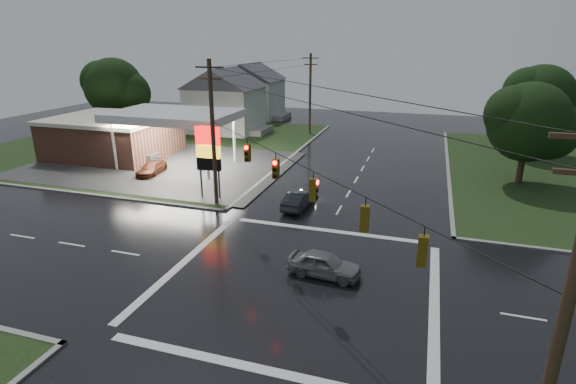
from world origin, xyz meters
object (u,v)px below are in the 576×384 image
(gas_station, at_px, (121,134))
(house_far, at_px, (251,90))
(pylon_sign, at_px, (208,150))
(utility_pole_nw, at_px, (213,132))
(car_north, at_px, (298,200))
(house_near, at_px, (225,99))
(tree_nw_behind, at_px, (115,88))
(tree_ne_near, at_px, (531,123))
(tree_ne_far, at_px, (542,99))
(car_pump, at_px, (152,169))
(utility_pole_se, at_px, (563,325))
(utility_pole_n, at_px, (310,93))
(car_crossing, at_px, (324,264))

(gas_station, height_order, house_far, house_far)
(pylon_sign, bearing_deg, house_far, 106.98)
(utility_pole_nw, height_order, house_far, utility_pole_nw)
(house_far, bearing_deg, gas_station, -97.50)
(house_far, relative_size, car_north, 2.70)
(house_near, distance_m, tree_nw_behind, 14.33)
(house_near, distance_m, car_north, 31.34)
(tree_nw_behind, relative_size, tree_ne_near, 1.11)
(utility_pole_nw, height_order, car_north, utility_pole_nw)
(tree_ne_far, bearing_deg, house_far, 160.29)
(house_far, distance_m, car_north, 42.12)
(tree_ne_near, bearing_deg, utility_pole_nw, -152.14)
(utility_pole_nw, distance_m, car_north, 8.23)
(pylon_sign, relative_size, tree_ne_far, 0.61)
(car_pump, bearing_deg, house_far, 89.83)
(car_north, bearing_deg, tree_ne_far, -126.55)
(gas_station, distance_m, car_pump, 8.57)
(tree_ne_far, bearing_deg, car_north, -130.77)
(utility_pole_se, height_order, tree_ne_near, utility_pole_se)
(gas_station, distance_m, tree_ne_far, 45.29)
(house_near, relative_size, car_pump, 2.69)
(utility_pole_nw, xyz_separation_m, tree_ne_near, (23.64, 12.49, -0.16))
(utility_pole_se, xyz_separation_m, tree_nw_behind, (-43.34, 39.49, 0.46))
(utility_pole_n, relative_size, car_pump, 2.55)
(tree_ne_near, bearing_deg, utility_pole_n, 145.90)
(gas_station, bearing_deg, pylon_sign, -31.22)
(gas_station, xyz_separation_m, house_near, (4.73, 16.30, 1.86))
(gas_station, distance_m, utility_pole_nw, 19.38)
(pylon_sign, relative_size, utility_pole_se, 0.55)
(car_crossing, relative_size, car_pump, 0.98)
(gas_station, height_order, car_north, gas_station)
(car_crossing, bearing_deg, house_near, 37.11)
(pylon_sign, bearing_deg, tree_ne_near, 25.01)
(utility_pole_se, relative_size, tree_nw_behind, 1.10)
(tree_nw_behind, bearing_deg, car_north, -32.32)
(house_far, height_order, car_north, house_far)
(utility_pole_n, distance_m, house_near, 11.67)
(utility_pole_n, distance_m, tree_ne_near, 28.55)
(utility_pole_se, distance_m, house_far, 65.55)
(pylon_sign, relative_size, car_crossing, 1.49)
(tree_ne_far, bearing_deg, car_crossing, -115.83)
(gas_station, distance_m, utility_pole_se, 45.83)
(tree_nw_behind, xyz_separation_m, car_crossing, (35.02, -29.01, -5.49))
(tree_ne_far, xyz_separation_m, car_north, (-20.23, -23.46, -5.51))
(utility_pole_se, bearing_deg, utility_pole_nw, 135.00)
(car_north, xyz_separation_m, car_pump, (-15.82, 4.29, -0.08))
(car_north, bearing_deg, gas_station, -17.87)
(utility_pole_nw, distance_m, tree_ne_far, 36.20)
(utility_pole_se, distance_m, car_pump, 37.74)
(utility_pole_nw, xyz_separation_m, car_north, (6.42, 1.03, -5.05))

